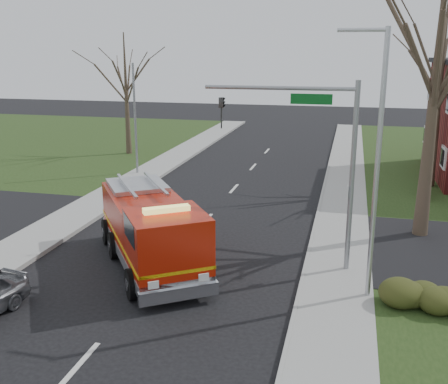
# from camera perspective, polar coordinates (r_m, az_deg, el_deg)

# --- Properties ---
(ground) EXTENTS (120.00, 120.00, 0.00)m
(ground) POSITION_cam_1_polar(r_m,az_deg,el_deg) (19.33, -6.81, -8.54)
(ground) COLOR black
(ground) RESTS_ON ground
(sidewalk_right) EXTENTS (2.40, 80.00, 0.15)m
(sidewalk_right) POSITION_cam_1_polar(r_m,az_deg,el_deg) (18.22, 12.09, -10.06)
(sidewalk_right) COLOR #999994
(sidewalk_right) RESTS_ON ground
(sidewalk_left) EXTENTS (2.40, 80.00, 0.15)m
(sidewalk_left) POSITION_cam_1_polar(r_m,az_deg,el_deg) (22.13, -22.15, -6.26)
(sidewalk_left) COLOR #999994
(sidewalk_left) RESTS_ON ground
(health_center_sign) EXTENTS (0.12, 2.00, 1.40)m
(health_center_sign) POSITION_cam_1_polar(r_m,az_deg,el_deg) (30.11, 21.20, 0.97)
(health_center_sign) COLOR #4C1118
(health_center_sign) RESTS_ON ground
(hedge_corner) EXTENTS (2.80, 2.00, 0.90)m
(hedge_corner) POSITION_cam_1_polar(r_m,az_deg,el_deg) (17.30, 21.51, -10.40)
(hedge_corner) COLOR #2A3212
(hedge_corner) RESTS_ON lawn_right
(bare_tree_near) EXTENTS (6.00, 6.00, 12.00)m
(bare_tree_near) POSITION_cam_1_polar(r_m,az_deg,el_deg) (22.75, 22.25, 13.27)
(bare_tree_near) COLOR #3F3325
(bare_tree_near) RESTS_ON ground
(bare_tree_far) EXTENTS (5.25, 5.25, 10.50)m
(bare_tree_far) POSITION_cam_1_polar(r_m,az_deg,el_deg) (31.89, 22.54, 11.81)
(bare_tree_far) COLOR #3F3325
(bare_tree_far) RESTS_ON ground
(bare_tree_left) EXTENTS (4.50, 4.50, 9.00)m
(bare_tree_left) POSITION_cam_1_polar(r_m,az_deg,el_deg) (40.08, -10.66, 11.82)
(bare_tree_left) COLOR #3F3325
(bare_tree_left) RESTS_ON ground
(traffic_signal_mast) EXTENTS (5.29, 0.18, 6.80)m
(traffic_signal_mast) POSITION_cam_1_polar(r_m,az_deg,el_deg) (18.32, 9.95, 5.42)
(traffic_signal_mast) COLOR gray
(traffic_signal_mast) RESTS_ON ground
(streetlight_pole) EXTENTS (1.48, 0.16, 8.40)m
(streetlight_pole) POSITION_cam_1_polar(r_m,az_deg,el_deg) (16.36, 16.18, 3.33)
(streetlight_pole) COLOR #B7BABF
(streetlight_pole) RESTS_ON ground
(utility_pole_far) EXTENTS (0.14, 0.14, 7.00)m
(utility_pole_far) POSITION_cam_1_polar(r_m,az_deg,el_deg) (33.51, -9.64, 7.71)
(utility_pole_far) COLOR gray
(utility_pole_far) RESTS_ON ground
(fire_engine) EXTENTS (6.16, 7.42, 2.94)m
(fire_engine) POSITION_cam_1_polar(r_m,az_deg,el_deg) (19.33, -7.87, -4.33)
(fire_engine) COLOR #AB1907
(fire_engine) RESTS_ON ground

